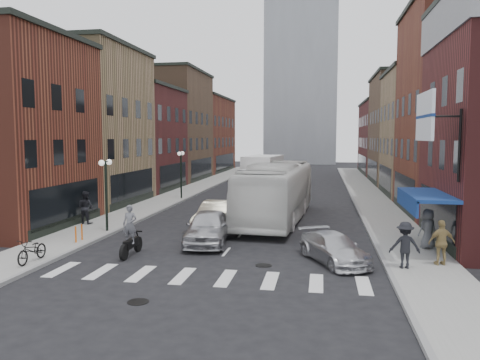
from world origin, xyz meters
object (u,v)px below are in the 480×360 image
object	(u,v)px
streetlamp_far	(181,166)
ped_right_b	(442,243)
bike_rack	(79,233)
motorcycle_rider	(130,232)
streetlamp_near	(106,181)
ped_right_c	(428,229)
sedan_left_far	(217,216)
billboard_sign	(427,118)
transit_bus	(277,192)
sedan_left_near	(208,227)
ped_right_a	(405,245)
parked_bicycle	(32,250)
curb_car	(334,248)
box_truck	(261,178)
ped_left_solo	(86,207)

from	to	relation	value
streetlamp_far	ped_right_b	world-z (taller)	streetlamp_far
bike_rack	motorcycle_rider	xyz separation A→B (m)	(3.51, -1.79, 0.54)
streetlamp_near	ped_right_c	xyz separation A→B (m)	(16.66, -1.28, -1.83)
bike_rack	ped_right_c	bearing A→B (deg)	4.81
streetlamp_near	motorcycle_rider	size ratio (longest dim) A/B	1.76
bike_rack	sedan_left_far	xyz separation A→B (m)	(6.03, 4.70, 0.27)
streetlamp_far	motorcycle_rider	world-z (taller)	streetlamp_far
motorcycle_rider	billboard_sign	bearing A→B (deg)	3.79
streetlamp_near	transit_bus	xyz separation A→B (m)	(8.94, 5.67, -1.06)
sedan_left_near	ped_right_a	xyz separation A→B (m)	(8.87, -3.39, 0.24)
streetlamp_far	bike_rack	size ratio (longest dim) A/B	5.14
parked_bicycle	ped_right_a	distance (m)	15.24
transit_bus	sedan_left_far	world-z (taller)	transit_bus
motorcycle_rider	curb_car	xyz separation A→B (m)	(8.99, 0.49, -0.47)
streetlamp_near	box_truck	world-z (taller)	streetlamp_near
streetlamp_far	curb_car	xyz separation A→B (m)	(12.30, -18.00, -2.29)
billboard_sign	streetlamp_near	bearing A→B (deg)	167.65
bike_rack	streetlamp_far	bearing A→B (deg)	89.31
streetlamp_far	ped_right_b	xyz separation A→B (m)	(16.58, -18.19, -1.84)
transit_bus	ped_right_b	xyz separation A→B (m)	(7.64, -9.86, -0.77)
bike_rack	streetlamp_near	bearing A→B (deg)	85.76
ped_right_c	billboard_sign	bearing A→B (deg)	46.66
motorcycle_rider	ped_right_b	xyz separation A→B (m)	(13.28, 0.30, -0.01)
sedan_left_near	motorcycle_rider	bearing A→B (deg)	-138.96
transit_bus	sedan_left_near	world-z (taller)	transit_bus
ped_right_a	streetlamp_near	bearing A→B (deg)	-21.98
curb_car	ped_left_solo	xyz separation A→B (m)	(-14.50, 5.74, 0.52)
sedan_left_far	ped_left_solo	xyz separation A→B (m)	(-8.03, -0.26, 0.32)
motorcycle_rider	ped_left_solo	world-z (taller)	motorcycle_rider
motorcycle_rider	curb_car	size ratio (longest dim) A/B	0.55
box_truck	sedan_left_near	world-z (taller)	box_truck
streetlamp_far	bike_rack	world-z (taller)	streetlamp_far
streetlamp_far	curb_car	size ratio (longest dim) A/B	0.97
sedan_left_near	ped_right_b	distance (m)	10.76
bike_rack	motorcycle_rider	distance (m)	3.97
billboard_sign	transit_bus	size ratio (longest dim) A/B	0.28
streetlamp_near	parked_bicycle	distance (m)	7.04
motorcycle_rider	ped_right_a	size ratio (longest dim) A/B	1.25
billboard_sign	parked_bicycle	bearing A→B (deg)	-168.88
ped_right_c	box_truck	bearing A→B (deg)	-86.16
sedan_left_far	curb_car	world-z (taller)	sedan_left_far
billboard_sign	ped_right_c	world-z (taller)	billboard_sign
sedan_left_far	ped_right_c	bearing A→B (deg)	-13.85
streetlamp_near	ped_right_a	xyz separation A→B (m)	(15.03, -4.90, -1.83)
motorcycle_rider	sedan_left_far	distance (m)	6.97
sedan_left_near	ped_right_c	size ratio (longest dim) A/B	2.66
curb_car	ped_right_b	world-z (taller)	ped_right_b
box_truck	ped_right_a	bearing A→B (deg)	-60.45
streetlamp_near	sedan_left_near	size ratio (longest dim) A/B	0.83
streetlamp_near	ped_right_a	bearing A→B (deg)	-18.06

